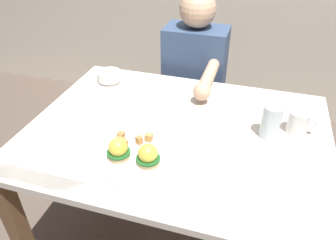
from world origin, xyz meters
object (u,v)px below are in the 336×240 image
at_px(fruit_bowl, 109,76).
at_px(diner_person, 194,81).
at_px(dining_table, 176,150).
at_px(fork, 234,100).
at_px(coffee_mug, 299,122).
at_px(eggs_benedict_plate, 134,155).
at_px(water_glass_near, 271,123).

xyz_separation_m(fruit_bowl, diner_person, (0.37, 0.30, -0.12)).
xyz_separation_m(dining_table, fork, (0.19, 0.29, 0.11)).
relative_size(coffee_mug, diner_person, 0.10).
bearing_deg(dining_table, eggs_benedict_plate, -113.02).
height_order(fruit_bowl, diner_person, diner_person).
height_order(fruit_bowl, coffee_mug, coffee_mug).
relative_size(coffee_mug, fork, 0.75).
bearing_deg(diner_person, fork, -50.05).
bearing_deg(coffee_mug, fruit_bowl, 168.55).
height_order(eggs_benedict_plate, fork, eggs_benedict_plate).
height_order(eggs_benedict_plate, coffee_mug, coffee_mug).
relative_size(eggs_benedict_plate, coffee_mug, 2.43).
xyz_separation_m(coffee_mug, diner_person, (-0.53, 0.48, -0.14)).
height_order(fork, diner_person, diner_person).
relative_size(dining_table, coffee_mug, 10.80).
xyz_separation_m(dining_table, coffee_mug, (0.46, 0.12, 0.16)).
distance_m(eggs_benedict_plate, coffee_mug, 0.66).
bearing_deg(water_glass_near, dining_table, -169.78).
distance_m(eggs_benedict_plate, water_glass_near, 0.54).
distance_m(eggs_benedict_plate, fork, 0.59).
xyz_separation_m(water_glass_near, diner_person, (-0.42, 0.54, -0.15)).
relative_size(fruit_bowl, diner_person, 0.11).
relative_size(dining_table, diner_person, 1.05).
height_order(eggs_benedict_plate, diner_person, diner_person).
distance_m(dining_table, coffee_mug, 0.50).
xyz_separation_m(fruit_bowl, water_glass_near, (0.79, -0.24, 0.03)).
distance_m(dining_table, diner_person, 0.60).
bearing_deg(diner_person, water_glass_near, -52.11).
height_order(eggs_benedict_plate, water_glass_near, water_glass_near).
relative_size(dining_table, water_glass_near, 8.76).
distance_m(fork, diner_person, 0.41).
xyz_separation_m(dining_table, eggs_benedict_plate, (-0.10, -0.23, 0.13)).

